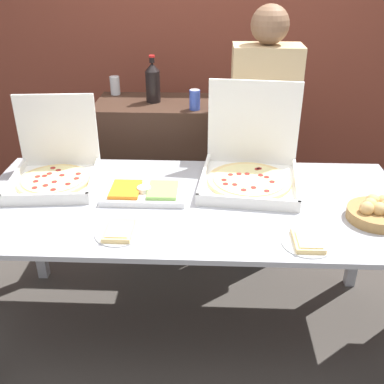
{
  "coord_description": "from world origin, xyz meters",
  "views": [
    {
      "loc": [
        0.08,
        -1.92,
        1.91
      ],
      "look_at": [
        0.0,
        0.0,
        0.89
      ],
      "focal_mm": 42.0,
      "sensor_mm": 36.0,
      "label": 1
    }
  ],
  "objects_px": {
    "pizza_box_far_right": "(55,168)",
    "bread_basket": "(377,212)",
    "paper_plate_front_right": "(308,242)",
    "soda_bottle": "(153,82)",
    "soda_can_silver": "(115,85)",
    "person_guest_plaid": "(261,140)",
    "paper_plate_front_left": "(119,231)",
    "veggie_tray": "(144,193)",
    "pizza_box_near_left": "(250,166)",
    "soda_can_colored": "(195,100)"
  },
  "relations": [
    {
      "from": "pizza_box_near_left",
      "to": "soda_bottle",
      "type": "distance_m",
      "value": 0.94
    },
    {
      "from": "pizza_box_far_right",
      "to": "paper_plate_front_left",
      "type": "bearing_deg",
      "value": -54.62
    },
    {
      "from": "pizza_box_far_right",
      "to": "person_guest_plaid",
      "type": "xyz_separation_m",
      "value": [
        1.14,
        0.54,
        -0.04
      ]
    },
    {
      "from": "paper_plate_front_right",
      "to": "bread_basket",
      "type": "height_order",
      "value": "bread_basket"
    },
    {
      "from": "bread_basket",
      "to": "person_guest_plaid",
      "type": "distance_m",
      "value": 0.97
    },
    {
      "from": "paper_plate_front_right",
      "to": "paper_plate_front_left",
      "type": "bearing_deg",
      "value": 176.87
    },
    {
      "from": "paper_plate_front_left",
      "to": "soda_can_colored",
      "type": "bearing_deg",
      "value": 75.01
    },
    {
      "from": "paper_plate_front_left",
      "to": "soda_bottle",
      "type": "distance_m",
      "value": 1.28
    },
    {
      "from": "paper_plate_front_left",
      "to": "person_guest_plaid",
      "type": "height_order",
      "value": "person_guest_plaid"
    },
    {
      "from": "pizza_box_far_right",
      "to": "soda_can_colored",
      "type": "height_order",
      "value": "pizza_box_far_right"
    },
    {
      "from": "paper_plate_front_right",
      "to": "soda_can_colored",
      "type": "distance_m",
      "value": 1.26
    },
    {
      "from": "pizza_box_near_left",
      "to": "veggie_tray",
      "type": "relative_size",
      "value": 1.36
    },
    {
      "from": "paper_plate_front_left",
      "to": "soda_can_colored",
      "type": "xyz_separation_m",
      "value": [
        0.29,
        1.08,
        0.27
      ]
    },
    {
      "from": "pizza_box_near_left",
      "to": "pizza_box_far_right",
      "type": "distance_m",
      "value": 1.03
    },
    {
      "from": "paper_plate_front_left",
      "to": "paper_plate_front_right",
      "type": "xyz_separation_m",
      "value": [
        0.8,
        -0.04,
        -0.0
      ]
    },
    {
      "from": "pizza_box_near_left",
      "to": "person_guest_plaid",
      "type": "distance_m",
      "value": 0.5
    },
    {
      "from": "bread_basket",
      "to": "soda_can_colored",
      "type": "relative_size",
      "value": 2.09
    },
    {
      "from": "paper_plate_front_right",
      "to": "soda_bottle",
      "type": "relative_size",
      "value": 0.73
    },
    {
      "from": "pizza_box_near_left",
      "to": "pizza_box_far_right",
      "type": "height_order",
      "value": "pizza_box_near_left"
    },
    {
      "from": "paper_plate_front_left",
      "to": "soda_bottle",
      "type": "bearing_deg",
      "value": 89.35
    },
    {
      "from": "pizza_box_far_right",
      "to": "soda_bottle",
      "type": "distance_m",
      "value": 0.9
    },
    {
      "from": "paper_plate_front_left",
      "to": "bread_basket",
      "type": "distance_m",
      "value": 1.16
    },
    {
      "from": "pizza_box_far_right",
      "to": "person_guest_plaid",
      "type": "distance_m",
      "value": 1.26
    },
    {
      "from": "pizza_box_near_left",
      "to": "paper_plate_front_left",
      "type": "height_order",
      "value": "pizza_box_near_left"
    },
    {
      "from": "veggie_tray",
      "to": "soda_can_colored",
      "type": "height_order",
      "value": "soda_can_colored"
    },
    {
      "from": "pizza_box_far_right",
      "to": "bread_basket",
      "type": "relative_size",
      "value": 1.85
    },
    {
      "from": "paper_plate_front_left",
      "to": "soda_bottle",
      "type": "height_order",
      "value": "soda_bottle"
    },
    {
      "from": "veggie_tray",
      "to": "soda_can_silver",
      "type": "height_order",
      "value": "soda_can_silver"
    },
    {
      "from": "pizza_box_near_left",
      "to": "paper_plate_front_left",
      "type": "xyz_separation_m",
      "value": [
        -0.6,
        -0.54,
        -0.07
      ]
    },
    {
      "from": "veggie_tray",
      "to": "soda_bottle",
      "type": "distance_m",
      "value": 0.95
    },
    {
      "from": "soda_can_silver",
      "to": "person_guest_plaid",
      "type": "bearing_deg",
      "value": -20.2
    },
    {
      "from": "bread_basket",
      "to": "paper_plate_front_left",
      "type": "bearing_deg",
      "value": -171.64
    },
    {
      "from": "soda_can_silver",
      "to": "person_guest_plaid",
      "type": "height_order",
      "value": "person_guest_plaid"
    },
    {
      "from": "pizza_box_near_left",
      "to": "soda_can_colored",
      "type": "distance_m",
      "value": 0.65
    },
    {
      "from": "veggie_tray",
      "to": "person_guest_plaid",
      "type": "relative_size",
      "value": 0.25
    },
    {
      "from": "pizza_box_near_left",
      "to": "paper_plate_front_right",
      "type": "bearing_deg",
      "value": -65.04
    },
    {
      "from": "soda_bottle",
      "to": "soda_can_silver",
      "type": "xyz_separation_m",
      "value": [
        -0.28,
        0.16,
        -0.07
      ]
    },
    {
      "from": "soda_bottle",
      "to": "soda_can_colored",
      "type": "bearing_deg",
      "value": -29.48
    },
    {
      "from": "pizza_box_far_right",
      "to": "veggie_tray",
      "type": "xyz_separation_m",
      "value": [
        0.49,
        -0.16,
        -0.05
      ]
    },
    {
      "from": "soda_bottle",
      "to": "soda_can_silver",
      "type": "distance_m",
      "value": 0.33
    },
    {
      "from": "veggie_tray",
      "to": "bread_basket",
      "type": "xyz_separation_m",
      "value": [
        1.08,
        -0.17,
        0.02
      ]
    },
    {
      "from": "bread_basket",
      "to": "pizza_box_far_right",
      "type": "bearing_deg",
      "value": 168.27
    },
    {
      "from": "veggie_tray",
      "to": "soda_can_colored",
      "type": "xyz_separation_m",
      "value": [
        0.22,
        0.74,
        0.26
      ]
    },
    {
      "from": "pizza_box_near_left",
      "to": "bread_basket",
      "type": "relative_size",
      "value": 2.16
    },
    {
      "from": "paper_plate_front_left",
      "to": "bread_basket",
      "type": "relative_size",
      "value": 0.81
    },
    {
      "from": "soda_can_colored",
      "to": "person_guest_plaid",
      "type": "relative_size",
      "value": 0.07
    },
    {
      "from": "veggie_tray",
      "to": "bread_basket",
      "type": "distance_m",
      "value": 1.1
    },
    {
      "from": "paper_plate_front_right",
      "to": "soda_can_colored",
      "type": "relative_size",
      "value": 1.74
    },
    {
      "from": "soda_can_silver",
      "to": "soda_bottle",
      "type": "bearing_deg",
      "value": -29.76
    },
    {
      "from": "person_guest_plaid",
      "to": "veggie_tray",
      "type": "bearing_deg",
      "value": 47.14
    }
  ]
}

